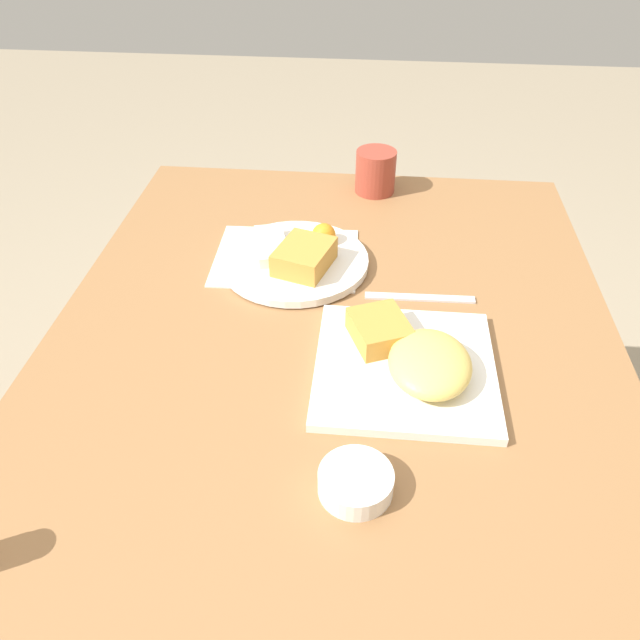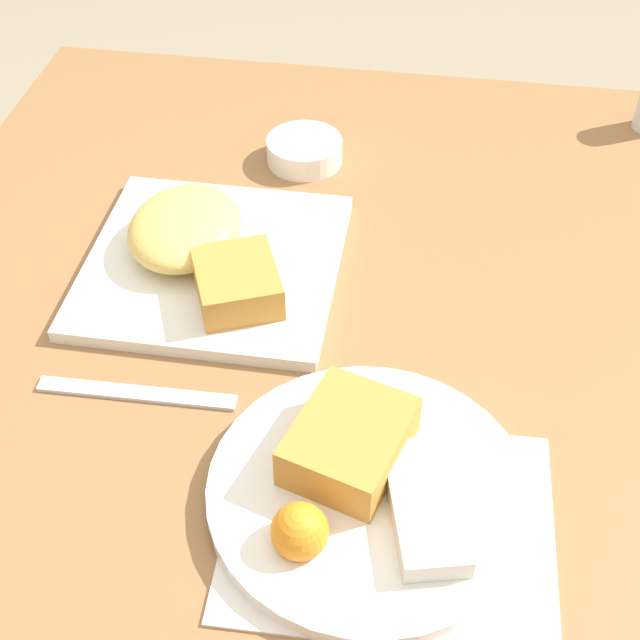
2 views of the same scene
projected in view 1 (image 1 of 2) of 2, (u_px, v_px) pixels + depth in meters
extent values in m
plane|color=gray|center=(329.00, 575.00, 1.44)|extent=(8.00, 8.00, 0.00)
cube|color=olive|center=(334.00, 333.00, 0.98)|extent=(1.07, 0.88, 0.04)
cylinder|color=brown|center=(497.00, 336.00, 1.56)|extent=(0.05, 0.05, 0.72)
cylinder|color=brown|center=(201.00, 318.00, 1.62)|extent=(0.05, 0.05, 0.72)
cube|color=silver|center=(286.00, 257.00, 1.12)|extent=(0.21, 0.26, 0.00)
cube|color=white|center=(405.00, 368.00, 0.89)|extent=(0.25, 0.25, 0.01)
ellipsoid|color=#EAC660|center=(430.00, 363.00, 0.85)|extent=(0.14, 0.11, 0.04)
cube|color=#C68938|center=(380.00, 330.00, 0.91)|extent=(0.11, 0.10, 0.04)
cylinder|color=white|center=(295.00, 261.00, 1.10)|extent=(0.26, 0.26, 0.01)
cube|color=#C68938|center=(304.00, 257.00, 1.06)|extent=(0.12, 0.11, 0.04)
cube|color=silver|center=(271.00, 246.00, 1.10)|extent=(0.12, 0.08, 0.02)
sphere|color=orange|center=(324.00, 235.00, 1.12)|extent=(0.04, 0.04, 0.04)
cylinder|color=white|center=(356.00, 482.00, 0.72)|extent=(0.09, 0.09, 0.03)
cylinder|color=beige|center=(356.00, 475.00, 0.72)|extent=(0.07, 0.07, 0.00)
cube|color=silver|center=(420.00, 298.00, 1.02)|extent=(0.02, 0.18, 0.00)
cylinder|color=#9E3D2D|center=(376.00, 172.00, 1.30)|extent=(0.08, 0.08, 0.09)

